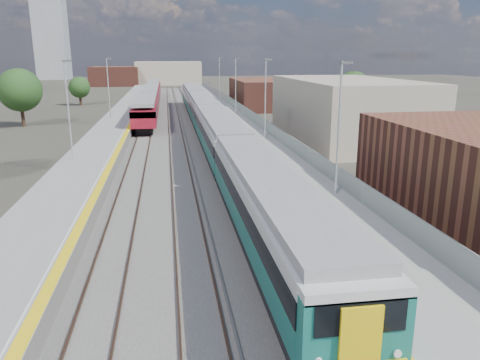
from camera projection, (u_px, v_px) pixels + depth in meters
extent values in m
plane|color=#47443A|center=(194.00, 135.00, 53.14)|extent=(320.00, 320.00, 0.00)
cube|color=#565451|center=(173.00, 132.00, 55.19)|extent=(10.50, 155.00, 0.06)
cube|color=#4C3323|center=(197.00, 128.00, 58.00)|extent=(0.07, 160.00, 0.14)
cube|color=#4C3323|center=(209.00, 128.00, 58.22)|extent=(0.07, 160.00, 0.14)
cube|color=#4C3323|center=(169.00, 129.00, 57.49)|extent=(0.07, 160.00, 0.14)
cube|color=#4C3323|center=(181.00, 128.00, 57.70)|extent=(0.07, 160.00, 0.14)
cube|color=#4C3323|center=(140.00, 129.00, 56.97)|extent=(0.07, 160.00, 0.14)
cube|color=#4C3323|center=(152.00, 129.00, 57.18)|extent=(0.07, 160.00, 0.14)
cube|color=gray|center=(195.00, 128.00, 57.96)|extent=(0.08, 160.00, 0.10)
cube|color=gray|center=(183.00, 128.00, 57.75)|extent=(0.08, 160.00, 0.10)
cube|color=slate|center=(236.00, 127.00, 56.18)|extent=(4.70, 155.00, 1.00)
cube|color=gray|center=(236.00, 123.00, 56.05)|extent=(4.70, 155.00, 0.03)
cube|color=yellow|center=(219.00, 123.00, 55.73)|extent=(0.40, 155.00, 0.01)
cube|color=gray|center=(254.00, 117.00, 56.22)|extent=(0.06, 155.00, 1.20)
cylinder|color=#9EA0A3|center=(338.00, 130.00, 26.15)|extent=(0.12, 0.12, 7.50)
cube|color=#4C4C4F|center=(347.00, 63.00, 25.25)|extent=(0.70, 0.18, 0.14)
cylinder|color=#9EA0A3|center=(265.00, 99.00, 45.25)|extent=(0.12, 0.12, 7.50)
cube|color=#4C4C4F|center=(268.00, 60.00, 44.35)|extent=(0.70, 0.18, 0.14)
cylinder|color=#9EA0A3|center=(236.00, 86.00, 64.35)|extent=(0.12, 0.12, 7.50)
cube|color=#4C4C4F|center=(237.00, 58.00, 63.45)|extent=(0.70, 0.18, 0.14)
cylinder|color=#9EA0A3|center=(219.00, 79.00, 83.45)|extent=(0.12, 0.12, 7.50)
cube|color=#4C4C4F|center=(221.00, 58.00, 82.54)|extent=(0.70, 0.18, 0.14)
cube|color=slate|center=(114.00, 130.00, 54.06)|extent=(4.30, 155.00, 1.00)
cube|color=gray|center=(114.00, 125.00, 53.93)|extent=(4.30, 155.00, 0.03)
cube|color=yellow|center=(130.00, 125.00, 54.21)|extent=(0.45, 155.00, 0.01)
cube|color=silver|center=(127.00, 125.00, 54.16)|extent=(0.08, 155.00, 0.01)
cylinder|color=#9EA0A3|center=(68.00, 111.00, 35.13)|extent=(0.12, 0.12, 7.50)
cube|color=#4C4C4F|center=(67.00, 61.00, 34.22)|extent=(0.70, 0.18, 0.14)
cylinder|color=#9EA0A3|center=(108.00, 88.00, 59.95)|extent=(0.12, 0.12, 7.50)
cube|color=#4C4C4F|center=(108.00, 59.00, 59.05)|extent=(0.70, 0.18, 0.14)
cube|color=tan|center=(346.00, 110.00, 49.91)|extent=(11.00, 22.00, 6.40)
cube|color=brown|center=(259.00, 94.00, 81.19)|extent=(8.00, 18.00, 4.80)
cube|color=tan|center=(169.00, 73.00, 147.43)|extent=(20.00, 14.00, 7.00)
cube|color=brown|center=(115.00, 76.00, 140.47)|extent=(14.00, 12.00, 5.60)
cube|color=gray|center=(50.00, 25.00, 175.01)|extent=(11.00, 11.00, 40.00)
cube|color=black|center=(268.00, 234.00, 21.43)|extent=(2.73, 19.58, 0.46)
cube|color=#115853|center=(268.00, 217.00, 21.22)|extent=(2.83, 19.58, 1.14)
cube|color=black|center=(268.00, 198.00, 20.99)|extent=(2.89, 19.58, 0.78)
cube|color=#BDBFBF|center=(269.00, 185.00, 20.83)|extent=(2.83, 19.58, 0.48)
cube|color=gray|center=(269.00, 176.00, 20.72)|extent=(2.51, 19.58, 0.40)
cube|color=black|center=(219.00, 150.00, 40.61)|extent=(2.73, 19.58, 0.46)
cube|color=#115853|center=(219.00, 141.00, 40.40)|extent=(2.83, 19.58, 1.14)
cube|color=black|center=(219.00, 130.00, 40.17)|extent=(2.89, 19.58, 0.78)
cube|color=#BDBFBF|center=(219.00, 123.00, 40.01)|extent=(2.83, 19.58, 0.48)
cube|color=gray|center=(219.00, 118.00, 39.90)|extent=(2.51, 19.58, 0.40)
cube|color=black|center=(202.00, 119.00, 59.78)|extent=(2.73, 19.58, 0.46)
cube|color=#115853|center=(202.00, 113.00, 59.58)|extent=(2.83, 19.58, 1.14)
cube|color=black|center=(202.00, 106.00, 59.34)|extent=(2.89, 19.58, 0.78)
cube|color=#BDBFBF|center=(202.00, 101.00, 59.18)|extent=(2.83, 19.58, 0.48)
cube|color=gray|center=(201.00, 98.00, 59.07)|extent=(2.51, 19.58, 0.40)
cube|color=black|center=(193.00, 104.00, 78.96)|extent=(2.73, 19.58, 0.46)
cube|color=#115853|center=(193.00, 99.00, 78.75)|extent=(2.83, 19.58, 1.14)
cube|color=black|center=(193.00, 94.00, 78.52)|extent=(2.89, 19.58, 0.78)
cube|color=#BDBFBF|center=(193.00, 90.00, 78.36)|extent=(2.83, 19.58, 0.48)
cube|color=gray|center=(193.00, 87.00, 78.25)|extent=(2.51, 19.58, 0.40)
cube|color=#115853|center=(354.00, 334.00, 11.51)|extent=(2.81, 0.60, 2.11)
cube|color=black|center=(361.00, 319.00, 11.06)|extent=(2.31, 0.06, 0.80)
cube|color=#DFBC0E|center=(360.00, 346.00, 11.18)|extent=(1.05, 0.10, 2.11)
cube|color=black|center=(147.00, 122.00, 60.16)|extent=(1.89, 16.04, 0.66)
cube|color=maroon|center=(146.00, 110.00, 59.76)|extent=(2.78, 18.87, 1.99)
cube|color=black|center=(146.00, 106.00, 59.63)|extent=(2.84, 18.87, 0.70)
cube|color=gray|center=(146.00, 98.00, 59.38)|extent=(2.48, 18.87, 0.40)
cube|color=black|center=(151.00, 107.00, 78.66)|extent=(1.89, 16.04, 0.66)
cube|color=maroon|center=(151.00, 97.00, 78.25)|extent=(2.78, 18.87, 1.99)
cube|color=black|center=(151.00, 94.00, 78.13)|extent=(2.84, 18.87, 0.70)
cube|color=gray|center=(150.00, 88.00, 77.87)|extent=(2.48, 18.87, 0.40)
cube|color=black|center=(154.00, 97.00, 97.15)|extent=(1.89, 16.04, 0.66)
cube|color=maroon|center=(153.00, 89.00, 96.75)|extent=(2.78, 18.87, 1.99)
cube|color=black|center=(153.00, 87.00, 96.62)|extent=(2.84, 18.87, 0.70)
cube|color=gray|center=(153.00, 82.00, 96.37)|extent=(2.48, 18.87, 0.40)
cylinder|color=#382619|center=(23.00, 117.00, 59.54)|extent=(0.44, 0.44, 2.55)
sphere|color=#234119|center=(20.00, 90.00, 58.68)|extent=(5.38, 5.38, 5.38)
cylinder|color=#382619|center=(81.00, 100.00, 85.18)|extent=(0.44, 0.44, 1.79)
sphere|color=#234119|center=(79.00, 87.00, 84.58)|extent=(3.77, 3.77, 3.77)
cylinder|color=#382619|center=(352.00, 112.00, 65.26)|extent=(0.44, 0.44, 2.36)
sphere|color=#234119|center=(353.00, 90.00, 64.46)|extent=(4.98, 4.98, 4.98)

